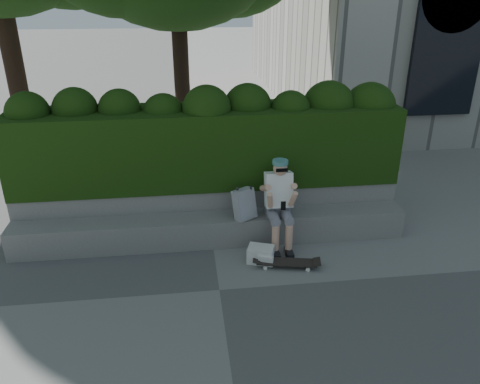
{
  "coord_description": "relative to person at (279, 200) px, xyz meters",
  "views": [
    {
      "loc": [
        -0.37,
        -5.09,
        3.7
      ],
      "look_at": [
        0.4,
        1.0,
        0.95
      ],
      "focal_mm": 35.0,
      "sensor_mm": 36.0,
      "label": 1
    }
  ],
  "objects": [
    {
      "name": "ground",
      "position": [
        -0.99,
        -1.07,
        -0.75
      ],
      "size": [
        80.0,
        80.0,
        0.0
      ],
      "primitive_type": "plane",
      "color": "slate",
      "rests_on": "ground"
    },
    {
      "name": "bench_ledge",
      "position": [
        -0.99,
        0.18,
        -0.53
      ],
      "size": [
        6.0,
        0.45,
        0.45
      ],
      "primitive_type": "cube",
      "color": "gray",
      "rests_on": "ground"
    },
    {
      "name": "planter_wall",
      "position": [
        -0.99,
        0.66,
        -0.38
      ],
      "size": [
        6.0,
        0.5,
        0.75
      ],
      "primitive_type": "cube",
      "color": "gray",
      "rests_on": "ground"
    },
    {
      "name": "hedge",
      "position": [
        -0.99,
        0.88,
        0.6
      ],
      "size": [
        6.0,
        1.0,
        1.2
      ],
      "primitive_type": "cube",
      "color": "black",
      "rests_on": "planter_wall"
    },
    {
      "name": "person",
      "position": [
        0.0,
        0.0,
        0.0
      ],
      "size": [
        0.4,
        0.76,
        1.38
      ],
      "color": "slate",
      "rests_on": "ground"
    },
    {
      "name": "skateboard",
      "position": [
        0.0,
        -0.64,
        -0.68
      ],
      "size": [
        0.88,
        0.38,
        0.09
      ],
      "rotation": [
        0.0,
        0.0,
        -0.2
      ],
      "color": "black",
      "rests_on": "ground"
    },
    {
      "name": "backpack_plaid",
      "position": [
        -0.51,
        0.08,
        -0.07
      ],
      "size": [
        0.36,
        0.31,
        0.46
      ],
      "primitive_type": "cube",
      "rotation": [
        0.0,
        0.0,
        0.56
      ],
      "color": "silver",
      "rests_on": "bench_ledge"
    },
    {
      "name": "backpack_ground",
      "position": [
        -0.34,
        -0.45,
        -0.63
      ],
      "size": [
        0.43,
        0.37,
        0.24
      ],
      "primitive_type": "cube",
      "rotation": [
        0.0,
        0.0,
        -0.35
      ],
      "color": "silver",
      "rests_on": "ground"
    }
  ]
}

